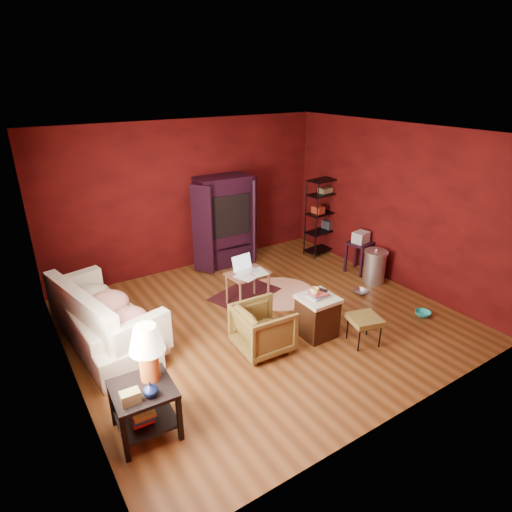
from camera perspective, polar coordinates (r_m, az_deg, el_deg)
The scene contains 18 objects.
room at distance 6.07m, azimuth 0.79°, elevation 2.76°, with size 5.54×5.04×2.84m.
sofa at distance 6.30m, azimuth -19.73°, elevation -7.95°, with size 2.08×0.61×0.81m, color beige.
armchair at distance 5.87m, azimuth 0.94°, elevation -9.34°, with size 0.70×0.66×0.72m, color black.
pet_bowl_steel at distance 7.62m, azimuth 13.87°, elevation -4.04°, with size 0.25×0.06×0.25m, color #B4B7BB.
pet_bowl_turquoise at distance 7.24m, azimuth 21.44°, elevation -6.61°, with size 0.24×0.08×0.24m, color #28BAB5.
vase at distance 4.51m, azimuth -13.89°, elevation -16.90°, with size 0.15×0.16×0.15m, color #0C173D.
mug at distance 5.99m, azimuth 7.85°, elevation -4.56°, with size 0.12×0.10×0.12m, color #FFDD7C.
side_table at distance 4.63m, azimuth -14.55°, elevation -14.60°, with size 0.65×0.65×1.21m.
sofa_cushions at distance 6.31m, azimuth -19.76°, elevation -7.82°, with size 1.21×2.14×0.85m.
hamper at distance 6.25m, azimuth 8.16°, elevation -7.83°, with size 0.51×0.51×0.71m.
footstool at distance 6.18m, azimuth 14.31°, elevation -8.34°, with size 0.50×0.50×0.42m.
rug_round at distance 7.47m, azimuth 3.24°, elevation -4.95°, with size 1.50×1.50×0.01m.
rug_oriental at distance 7.41m, azimuth -1.47°, elevation -5.09°, with size 1.30×1.06×0.01m.
laptop_desk at distance 6.92m, azimuth -1.18°, elevation -2.65°, with size 0.70×0.57×0.82m.
tv_armoire at distance 8.31m, azimuth -4.28°, elevation 4.81°, with size 1.39×0.76×1.76m.
wire_shelving at distance 8.99m, azimuth 9.07°, elevation 5.70°, with size 0.81×0.42×1.59m.
small_stand at distance 8.26m, azimuth 13.73°, elevation 1.78°, with size 0.48×0.48×0.81m.
trash_can at distance 8.02m, azimuth 15.53°, elevation -1.36°, with size 0.43×0.43×0.66m.
Camera 1 is at (-3.22, -4.74, 3.50)m, focal length 30.00 mm.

